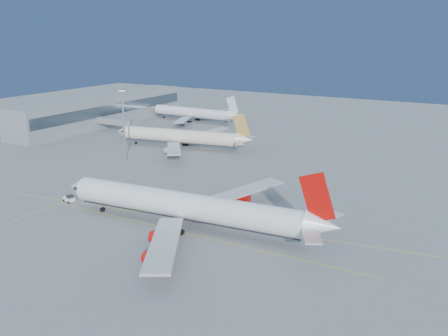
% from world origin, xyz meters
% --- Properties ---
extents(ground, '(500.00, 500.00, 0.00)m').
position_xyz_m(ground, '(0.00, 0.00, 0.00)').
color(ground, slate).
rests_on(ground, ground).
extents(terminal, '(18.40, 110.00, 15.00)m').
position_xyz_m(terminal, '(-114.93, 85.00, 7.51)').
color(terminal, gray).
rests_on(terminal, ground).
extents(jet_bridge, '(23.60, 3.60, 6.90)m').
position_xyz_m(jet_bridge, '(-93.11, 72.00, 5.17)').
color(jet_bridge, gray).
rests_on(jet_bridge, ground).
extents(taxiway_lines, '(118.86, 140.00, 0.02)m').
position_xyz_m(taxiway_lines, '(-14.71, 6.34, 0.01)').
color(taxiway_lines, yellow).
rests_on(taxiway_lines, ground).
extents(airliner_virgin, '(75.32, 67.47, 18.57)m').
position_xyz_m(airliner_virgin, '(2.41, -10.93, 5.60)').
color(airliner_virgin, white).
rests_on(airliner_virgin, ground).
extents(airliner_etihad, '(61.47, 56.15, 16.09)m').
position_xyz_m(airliner_etihad, '(-48.60, 60.51, 4.90)').
color(airliner_etihad, beige).
rests_on(airliner_etihad, ground).
extents(airliner_third, '(57.43, 53.03, 15.42)m').
position_xyz_m(airliner_third, '(-78.43, 115.21, 4.67)').
color(airliner_third, white).
rests_on(airliner_third, ground).
extents(pushback_tug, '(4.00, 2.87, 2.08)m').
position_xyz_m(pushback_tug, '(-38.55, -11.69, 0.97)').
color(pushback_tug, white).
rests_on(pushback_tug, ground).
extents(light_mast, '(2.33, 2.33, 26.92)m').
position_xyz_m(light_mast, '(-56.17, 33.35, 15.89)').
color(light_mast, gray).
rests_on(light_mast, ground).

